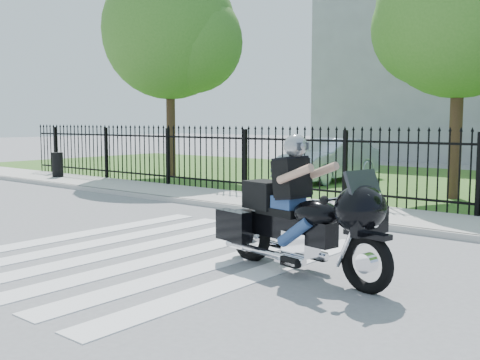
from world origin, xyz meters
The scene contains 11 objects.
ground centered at (0.00, 0.00, 0.00)m, with size 120.00×120.00×0.00m, color slate.
crosswalk centered at (0.00, 0.00, 0.01)m, with size 5.00×5.50×0.01m, color silver, non-canonical shape.
sidewalk centered at (0.00, 5.00, 0.06)m, with size 40.00×2.00×0.12m, color #ADAAA3.
curb centered at (0.00, 4.00, 0.06)m, with size 40.00×0.12×0.12m, color #ADAAA3.
grass_strip centered at (0.00, 12.00, 0.01)m, with size 40.00×12.00×0.02m, color #2B5B1F.
iron_fence centered at (0.00, 6.00, 0.90)m, with size 26.00×0.04×1.80m.
tree_left centered at (-8.50, 8.50, 5.17)m, with size 4.80×4.80×7.58m.
tree_mid centered at (1.50, 9.00, 4.67)m, with size 4.20×4.20×6.78m.
motorcycle_rider centered at (2.35, 0.52, 0.77)m, with size 2.82×1.25×1.88m.
parked_car centered at (-3.16, 10.60, 0.73)m, with size 1.50×4.30×1.42m, color #9AA8C2.
litter_bin centered at (-10.50, 5.10, 0.54)m, with size 0.37×0.37×0.83m, color black.
Camera 1 is at (6.42, -5.59, 2.01)m, focal length 42.00 mm.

